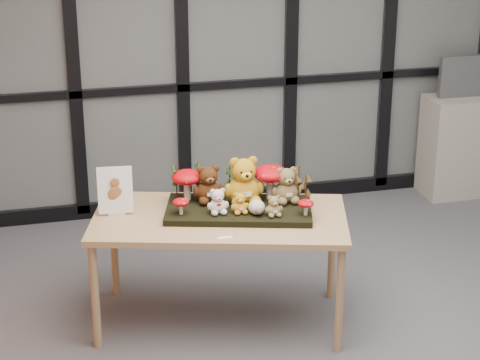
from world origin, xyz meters
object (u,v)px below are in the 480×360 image
object	(u,v)px
mushroom_back_left	(187,183)
mushroom_back_right	(270,181)
mushroom_front_left	(181,205)
mushroom_front_right	(306,207)
bear_small_yellow	(240,201)
sign_holder	(115,193)
plush_cream_hedgehog	(257,206)
bear_beige_small	(274,204)
monitor	(467,76)
diorama_tray	(239,210)
display_table	(220,226)
cabinet	(461,146)
bear_white_bow	(218,200)
bear_pooh_yellow	(244,178)
bear_brown_medium	(208,182)
bear_tan_back	(286,183)

from	to	relation	value
mushroom_back_left	mushroom_back_right	bearing A→B (deg)	-12.91
mushroom_front_left	mushroom_front_right	bearing A→B (deg)	-15.21
bear_small_yellow	sign_holder	world-z (taller)	sign_holder
plush_cream_hedgehog	mushroom_front_left	bearing A→B (deg)	-178.29
bear_small_yellow	mushroom_front_left	bearing A→B (deg)	-175.17
bear_beige_small	sign_holder	distance (m)	0.97
bear_beige_small	monitor	distance (m)	2.87
diorama_tray	mushroom_front_right	world-z (taller)	mushroom_front_right
display_table	cabinet	world-z (taller)	cabinet
mushroom_back_right	diorama_tray	bearing A→B (deg)	-158.78
bear_white_bow	mushroom_back_left	distance (m)	0.30
bear_pooh_yellow	bear_beige_small	bearing A→B (deg)	-45.96
bear_brown_medium	bear_small_yellow	world-z (taller)	bear_brown_medium
diorama_tray	plush_cream_hedgehog	world-z (taller)	plush_cream_hedgehog
display_table	sign_holder	bearing A→B (deg)	178.38
plush_cream_hedgehog	display_table	bearing A→B (deg)	168.84
diorama_tray	mushroom_front_left	distance (m)	0.37
mushroom_back_right	bear_beige_small	bearing A→B (deg)	-101.61
bear_beige_small	mushroom_front_right	distance (m)	0.19
bear_beige_small	monitor	world-z (taller)	monitor
mushroom_front_right	bear_pooh_yellow	bearing A→B (deg)	138.85
bear_tan_back	plush_cream_hedgehog	size ratio (longest dim) A/B	2.51
diorama_tray	mushroom_back_right	xyz separation A→B (m)	(0.23, 0.09, 0.14)
diorama_tray	bear_beige_small	bearing A→B (deg)	-29.58
diorama_tray	bear_beige_small	world-z (taller)	bear_beige_small
plush_cream_hedgehog	mushroom_back_right	xyz separation A→B (m)	(0.15, 0.22, 0.07)
mushroom_front_left	bear_small_yellow	bearing A→B (deg)	-11.10
bear_brown_medium	mushroom_front_left	size ratio (longest dim) A/B	2.35
bear_brown_medium	bear_white_bow	size ratio (longest dim) A/B	1.49
mushroom_front_right	display_table	bearing A→B (deg)	158.71
mushroom_front_right	diorama_tray	bearing A→B (deg)	149.31
bear_tan_back	diorama_tray	bearing A→B (deg)	-160.41
diorama_tray	mushroom_back_left	world-z (taller)	mushroom_back_left
bear_pooh_yellow	mushroom_front_right	distance (m)	0.44
diorama_tray	bear_tan_back	xyz separation A→B (m)	(0.31, 0.02, 0.15)
display_table	bear_white_bow	distance (m)	0.20
bear_pooh_yellow	mushroom_front_right	bearing A→B (deg)	-25.22
cabinet	display_table	bearing A→B (deg)	-146.78
bear_white_bow	bear_beige_small	size ratio (longest dim) A/B	1.22
cabinet	monitor	distance (m)	0.61
mushroom_back_right	mushroom_front_left	bearing A→B (deg)	-169.86
bear_small_yellow	plush_cream_hedgehog	bearing A→B (deg)	-9.12
bear_brown_medium	mushroom_back_left	world-z (taller)	bear_brown_medium
diorama_tray	monitor	xyz separation A→B (m)	(2.39, 1.64, 0.30)
monitor	mushroom_back_left	bearing A→B (deg)	-151.73
mushroom_back_left	mushroom_front_right	size ratio (longest dim) A/B	1.96
mushroom_back_right	bear_white_bow	bearing A→B (deg)	-158.92
mushroom_back_left	mushroom_front_left	bearing A→B (deg)	-110.03
bear_white_bow	sign_holder	distance (m)	0.63
display_table	sign_holder	world-z (taller)	sign_holder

